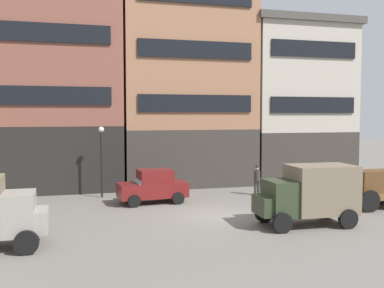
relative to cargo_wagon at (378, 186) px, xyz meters
The scene contains 10 objects.
ground_plane 8.41m from the cargo_wagon, behind, with size 120.00×120.00×0.00m, color slate.
building_far_left 20.98m from the cargo_wagon, 147.00° to the left, with size 9.96×5.84×15.53m.
building_center_left 14.48m from the cargo_wagon, 124.19° to the left, with size 9.39×5.84×14.54m.
building_center_right 11.87m from the cargo_wagon, 84.66° to the left, with size 8.06×5.84×11.69m.
cargo_wagon is the anchor object (origin of this frame).
delivery_truck_far 5.64m from the cargo_wagon, 157.22° to the right, with size 4.40×2.23×2.62m.
sedan_dark 11.72m from the cargo_wagon, 157.74° to the left, with size 3.82×2.11×1.83m.
pedestrian_officer 6.81m from the cargo_wagon, 130.35° to the left, with size 0.50×0.50×1.79m.
streetlamp_curbside 15.16m from the cargo_wagon, 152.87° to the left, with size 0.32×0.32×4.12m.
fire_hydrant_curbside 11.23m from the cargo_wagon, 143.59° to the left, with size 0.24×0.24×0.83m.
Camera 1 is at (-6.81, -19.87, 4.81)m, focal length 41.63 mm.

